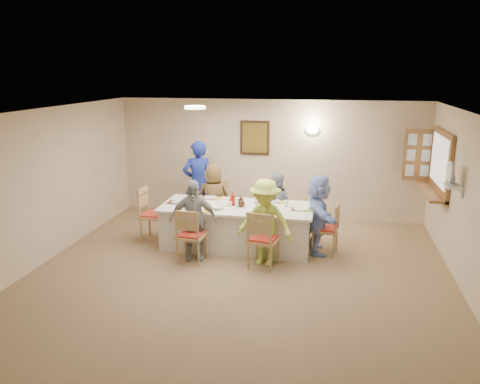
% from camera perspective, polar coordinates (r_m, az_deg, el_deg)
% --- Properties ---
extents(ground, '(7.00, 7.00, 0.00)m').
position_cam_1_polar(ground, '(7.08, -0.67, -11.18)').
color(ground, '#8F7653').
extents(room_walls, '(7.00, 7.00, 7.00)m').
position_cam_1_polar(room_walls, '(6.56, -0.71, 0.81)').
color(room_walls, beige).
rests_on(room_walls, ground).
extents(wall_picture, '(0.62, 0.05, 0.72)m').
position_cam_1_polar(wall_picture, '(9.93, 1.81, 6.62)').
color(wall_picture, '#442C17').
rests_on(wall_picture, room_walls).
extents(wall_sconce, '(0.26, 0.09, 0.18)m').
position_cam_1_polar(wall_sconce, '(9.75, 8.82, 7.50)').
color(wall_sconce, white).
rests_on(wall_sconce, room_walls).
extents(ceiling_light, '(0.36, 0.36, 0.05)m').
position_cam_1_polar(ceiling_light, '(8.10, -5.50, 10.23)').
color(ceiling_light, white).
rests_on(ceiling_light, room_walls).
extents(serving_hatch, '(0.06, 1.50, 1.15)m').
position_cam_1_polar(serving_hatch, '(8.97, 23.28, 3.27)').
color(serving_hatch, brown).
rests_on(serving_hatch, room_walls).
extents(hatch_sill, '(0.30, 1.50, 0.05)m').
position_cam_1_polar(hatch_sill, '(9.06, 22.21, 0.07)').
color(hatch_sill, brown).
rests_on(hatch_sill, room_walls).
extents(shutter_door, '(0.55, 0.04, 1.00)m').
position_cam_1_polar(shutter_door, '(9.66, 20.90, 4.24)').
color(shutter_door, brown).
rests_on(shutter_door, room_walls).
extents(fan_shelf, '(0.22, 0.36, 0.03)m').
position_cam_1_polar(fan_shelf, '(7.68, 24.57, 0.63)').
color(fan_shelf, white).
rests_on(fan_shelf, room_walls).
extents(desk_fan, '(0.30, 0.30, 0.28)m').
position_cam_1_polar(desk_fan, '(7.65, 24.47, 1.74)').
color(desk_fan, '#A5A5A8').
rests_on(desk_fan, fan_shelf).
extents(dining_table, '(2.68, 1.13, 0.76)m').
position_cam_1_polar(dining_table, '(8.37, -0.35, -4.21)').
color(dining_table, silver).
rests_on(dining_table, ground).
extents(chair_back_left, '(0.49, 0.49, 0.96)m').
position_cam_1_polar(chair_back_left, '(9.21, -2.99, -1.80)').
color(chair_back_left, tan).
rests_on(chair_back_left, ground).
extents(chair_back_right, '(0.51, 0.51, 0.91)m').
position_cam_1_polar(chair_back_right, '(9.01, 4.43, -2.39)').
color(chair_back_right, tan).
rests_on(chair_back_right, ground).
extents(chair_front_left, '(0.48, 0.48, 0.93)m').
position_cam_1_polar(chair_front_left, '(7.76, -5.93, -5.17)').
color(chair_front_left, tan).
rests_on(chair_front_left, ground).
extents(chair_front_right, '(0.55, 0.55, 0.97)m').
position_cam_1_polar(chair_front_right, '(7.49, 2.91, -5.69)').
color(chair_front_right, tan).
rests_on(chair_front_right, ground).
extents(chair_left_end, '(0.49, 0.49, 1.02)m').
position_cam_1_polar(chair_left_end, '(8.76, -10.34, -2.69)').
color(chair_left_end, tan).
rests_on(chair_left_end, ground).
extents(chair_right_end, '(0.49, 0.49, 0.90)m').
position_cam_1_polar(chair_right_end, '(8.19, 10.36, -4.35)').
color(chair_right_end, tan).
rests_on(chair_right_end, ground).
extents(diner_back_left, '(0.75, 0.56, 1.36)m').
position_cam_1_polar(diner_back_left, '(9.05, -3.20, -0.79)').
color(diner_back_left, brown).
rests_on(diner_back_left, ground).
extents(diner_back_right, '(0.65, 0.53, 1.24)m').
position_cam_1_polar(diner_back_right, '(8.85, 4.36, -1.56)').
color(diner_back_right, '#9399BA').
rests_on(diner_back_right, ground).
extents(diner_front_left, '(0.91, 0.60, 1.36)m').
position_cam_1_polar(diner_front_left, '(7.79, -5.71, -3.40)').
color(diner_front_left, '#A0A0A0').
rests_on(diner_front_left, ground).
extents(diner_front_right, '(1.12, 0.88, 1.42)m').
position_cam_1_polar(diner_front_right, '(7.53, 3.07, -3.74)').
color(diner_front_right, '#D1F055').
rests_on(diner_front_right, ground).
extents(diner_right_end, '(1.45, 0.93, 1.39)m').
position_cam_1_polar(diner_right_end, '(8.12, 9.52, -2.70)').
color(diner_right_end, '#97B2FB').
rests_on(diner_right_end, ground).
extents(caregiver, '(0.98, 0.96, 1.72)m').
position_cam_1_polar(caregiver, '(9.56, -5.12, 1.14)').
color(caregiver, navy).
rests_on(caregiver, ground).
extents(placemat_fl, '(0.33, 0.25, 0.01)m').
position_cam_1_polar(placemat_fl, '(8.01, -5.18, -2.27)').
color(placemat_fl, '#472B19').
rests_on(placemat_fl, dining_table).
extents(plate_fl, '(0.23, 0.23, 0.01)m').
position_cam_1_polar(plate_fl, '(8.00, -5.18, -2.20)').
color(plate_fl, white).
rests_on(plate_fl, dining_table).
extents(napkin_fl, '(0.13, 0.13, 0.01)m').
position_cam_1_polar(napkin_fl, '(7.91, -4.03, -2.41)').
color(napkin_fl, yellow).
rests_on(napkin_fl, dining_table).
extents(placemat_fr, '(0.38, 0.28, 0.01)m').
position_cam_1_polar(placemat_fr, '(7.76, 3.36, -2.79)').
color(placemat_fr, '#472B19').
rests_on(placemat_fr, dining_table).
extents(plate_fr, '(0.22, 0.22, 0.01)m').
position_cam_1_polar(plate_fr, '(7.76, 3.36, -2.72)').
color(plate_fr, white).
rests_on(plate_fr, dining_table).
extents(napkin_fr, '(0.14, 0.14, 0.01)m').
position_cam_1_polar(napkin_fr, '(7.69, 4.63, -2.92)').
color(napkin_fr, yellow).
rests_on(napkin_fr, dining_table).
extents(placemat_bl, '(0.35, 0.26, 0.01)m').
position_cam_1_polar(placemat_bl, '(8.78, -3.63, -0.71)').
color(placemat_bl, '#472B19').
rests_on(placemat_bl, dining_table).
extents(plate_bl, '(0.25, 0.25, 0.02)m').
position_cam_1_polar(plate_bl, '(8.78, -3.63, -0.65)').
color(plate_bl, white).
rests_on(plate_bl, dining_table).
extents(napkin_bl, '(0.15, 0.15, 0.01)m').
position_cam_1_polar(napkin_bl, '(8.69, -2.57, -0.82)').
color(napkin_bl, yellow).
rests_on(napkin_bl, dining_table).
extents(placemat_br, '(0.34, 0.25, 0.01)m').
position_cam_1_polar(placemat_br, '(8.56, 4.16, -1.13)').
color(placemat_br, '#472B19').
rests_on(placemat_br, dining_table).
extents(plate_br, '(0.24, 0.24, 0.01)m').
position_cam_1_polar(plate_br, '(8.56, 4.16, -1.07)').
color(plate_br, white).
rests_on(plate_br, dining_table).
extents(napkin_br, '(0.14, 0.14, 0.01)m').
position_cam_1_polar(napkin_br, '(8.49, 5.32, -1.24)').
color(napkin_br, yellow).
rests_on(napkin_br, dining_table).
extents(placemat_le, '(0.36, 0.27, 0.01)m').
position_cam_1_polar(placemat_le, '(8.54, -7.60, -1.26)').
color(placemat_le, '#472B19').
rests_on(placemat_le, dining_table).
extents(plate_le, '(0.23, 0.23, 0.01)m').
position_cam_1_polar(plate_le, '(8.54, -7.61, -1.20)').
color(plate_le, white).
rests_on(plate_le, dining_table).
extents(napkin_le, '(0.15, 0.15, 0.01)m').
position_cam_1_polar(napkin_le, '(8.44, -6.56, -1.38)').
color(napkin_le, yellow).
rests_on(napkin_le, dining_table).
extents(placemat_re, '(0.32, 0.24, 0.01)m').
position_cam_1_polar(placemat_re, '(8.11, 7.42, -2.12)').
color(placemat_re, '#472B19').
rests_on(placemat_re, dining_table).
extents(plate_re, '(0.24, 0.24, 0.02)m').
position_cam_1_polar(plate_re, '(8.11, 7.42, -2.05)').
color(plate_re, white).
rests_on(plate_re, dining_table).
extents(napkin_re, '(0.15, 0.15, 0.01)m').
position_cam_1_polar(napkin_re, '(8.05, 8.67, -2.24)').
color(napkin_re, yellow).
rests_on(napkin_re, dining_table).
extents(teacup_a, '(0.19, 0.19, 0.09)m').
position_cam_1_polar(teacup_a, '(8.12, -6.57, -1.76)').
color(teacup_a, white).
rests_on(teacup_a, dining_table).
extents(teacup_b, '(0.10, 0.10, 0.09)m').
position_cam_1_polar(teacup_b, '(8.67, 2.73, -0.61)').
color(teacup_b, white).
rests_on(teacup_b, dining_table).
extents(bowl_a, '(0.36, 0.36, 0.05)m').
position_cam_1_polar(bowl_a, '(8.07, -2.67, -1.91)').
color(bowl_a, white).
rests_on(bowl_a, dining_table).
extents(bowl_b, '(0.36, 0.36, 0.07)m').
position_cam_1_polar(bowl_b, '(8.42, 2.37, -1.15)').
color(bowl_b, white).
rests_on(bowl_b, dining_table).
extents(condiment_ketchup, '(0.16, 0.16, 0.24)m').
position_cam_1_polar(condiment_ketchup, '(8.26, -0.91, -0.84)').
color(condiment_ketchup, '#A8190E').
rests_on(condiment_ketchup, dining_table).
extents(condiment_brown, '(0.11, 0.11, 0.18)m').
position_cam_1_polar(condiment_brown, '(8.27, 0.12, -1.04)').
color(condiment_brown, '#39180F').
rests_on(condiment_brown, dining_table).
extents(condiment_malt, '(0.20, 0.20, 0.17)m').
position_cam_1_polar(condiment_malt, '(8.18, 0.16, -1.25)').
color(condiment_malt, '#39180F').
rests_on(condiment_malt, dining_table).
extents(drinking_glass, '(0.07, 0.07, 0.11)m').
position_cam_1_polar(drinking_glass, '(8.32, -1.30, -1.19)').
color(drinking_glass, silver).
rests_on(drinking_glass, dining_table).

